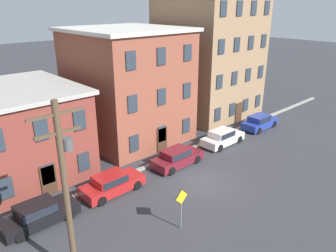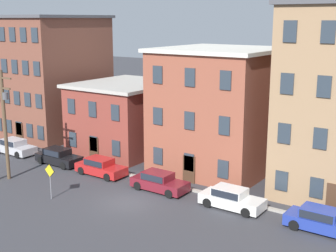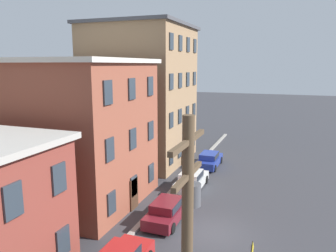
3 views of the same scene
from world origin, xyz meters
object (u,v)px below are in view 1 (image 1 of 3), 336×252
car_blue (260,122)px  caution_sign (181,202)px  car_white (222,137)px  car_black (39,213)px  car_maroon (177,157)px  car_red (112,183)px  utility_pole (66,185)px

car_blue → caution_sign: bearing=-161.2°
car_white → caution_sign: size_ratio=1.66×
car_black → car_maroon: 11.25m
car_white → caution_sign: (-11.38, -5.99, 1.02)m
car_red → caution_sign: size_ratio=1.66×
car_blue → car_white: bearing=179.8°
car_black → car_red: same height
car_maroon → utility_pole: (-11.51, -4.86, 4.22)m
car_black → car_maroon: same height
car_red → car_blue: 18.32m
car_blue → car_maroon: bearing=-179.5°
car_maroon → car_white: size_ratio=1.00×
car_white → car_blue: bearing=-0.2°
car_maroon → car_white: (6.03, 0.14, 0.00)m
car_red → car_maroon: size_ratio=1.00×
car_black → caution_sign: caution_sign is taller
car_black → utility_pole: (-0.27, -5.02, 4.22)m
caution_sign → car_white: bearing=27.8°
car_black → utility_pole: 6.57m
utility_pole → car_white: bearing=15.9°
caution_sign → car_blue: bearing=18.8°
utility_pole → car_red: bearing=42.8°
car_blue → utility_pole: (-23.71, -4.97, 4.22)m
car_maroon → car_blue: 12.20m
car_black → caution_sign: 8.48m
car_black → car_maroon: size_ratio=1.00×
caution_sign → utility_pole: 7.01m
car_blue → utility_pole: 24.59m
car_red → car_maroon: 6.12m
car_black → car_blue: same height
caution_sign → utility_pole: bearing=170.8°
car_maroon → car_blue: same height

